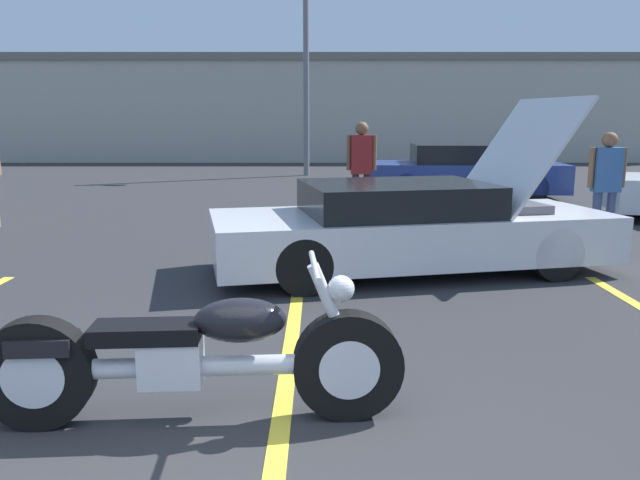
# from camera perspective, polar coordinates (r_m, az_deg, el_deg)

# --- Properties ---
(parking_stripe_middle) EXTENTS (0.12, 4.92, 0.01)m
(parking_stripe_middle) POSITION_cam_1_polar(r_m,az_deg,el_deg) (4.80, -3.02, -10.74)
(parking_stripe_middle) COLOR yellow
(parking_stripe_middle) RESTS_ON ground
(far_building) EXTENTS (32.00, 4.20, 4.40)m
(far_building) POSITION_cam_1_polar(r_m,az_deg,el_deg) (27.86, -1.43, 12.15)
(far_building) COLOR #B2AD9E
(far_building) RESTS_ON ground
(light_pole) EXTENTS (1.21, 0.28, 7.19)m
(light_pole) POSITION_cam_1_polar(r_m,az_deg,el_deg) (20.15, -1.24, 17.26)
(light_pole) COLOR slate
(light_pole) RESTS_ON ground
(motorcycle) EXTENTS (2.48, 0.70, 0.97)m
(motorcycle) POSITION_cam_1_polar(r_m,az_deg,el_deg) (3.81, -11.60, -10.52)
(motorcycle) COLOR black
(motorcycle) RESTS_ON ground
(show_car_hood_open) EXTENTS (4.89, 2.65, 2.03)m
(show_car_hood_open) POSITION_cam_1_polar(r_m,az_deg,el_deg) (7.44, 8.26, 1.22)
(show_car_hood_open) COLOR silver
(show_car_hood_open) RESTS_ON ground
(parked_car_mid_row) EXTENTS (4.45, 1.99, 1.22)m
(parked_car_mid_row) POSITION_cam_1_polar(r_m,az_deg,el_deg) (14.63, 12.68, 6.05)
(parked_car_mid_row) COLOR navy
(parked_car_mid_row) RESTS_ON ground
(spectator_by_show_car) EXTENTS (0.52, 0.23, 1.74)m
(spectator_by_show_car) POSITION_cam_1_polar(r_m,az_deg,el_deg) (10.91, 3.62, 7.07)
(spectator_by_show_car) COLOR #333338
(spectator_by_show_car) RESTS_ON ground
(spectator_midground) EXTENTS (0.52, 0.21, 1.61)m
(spectator_midground) POSITION_cam_1_polar(r_m,az_deg,el_deg) (9.62, 24.52, 5.05)
(spectator_midground) COLOR #38476B
(spectator_midground) RESTS_ON ground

